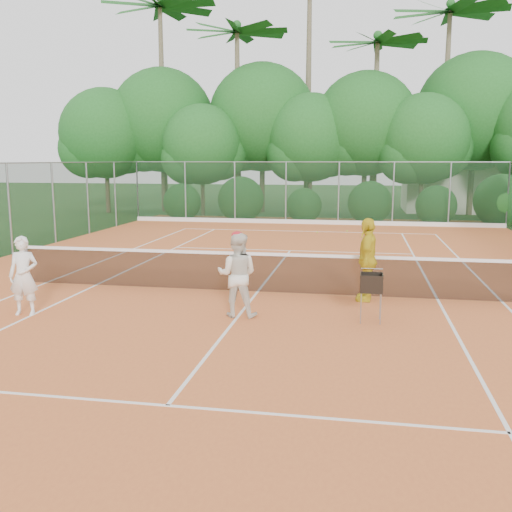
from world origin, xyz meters
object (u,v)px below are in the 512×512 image
at_px(player_white, 24,276).
at_px(player_center_grp, 237,274).
at_px(player_yellow, 367,260).
at_px(ball_hopper, 371,284).

relative_size(player_white, player_center_grp, 0.93).
height_order(player_yellow, ball_hopper, player_yellow).
bearing_deg(player_white, player_yellow, 8.85).
distance_m(player_center_grp, ball_hopper, 2.62).
relative_size(player_white, player_yellow, 0.87).
bearing_deg(ball_hopper, player_center_grp, -173.58).
bearing_deg(player_white, ball_hopper, -4.79).
distance_m(player_white, player_center_grp, 4.29).
relative_size(player_yellow, ball_hopper, 1.96).
height_order(player_center_grp, ball_hopper, player_center_grp).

